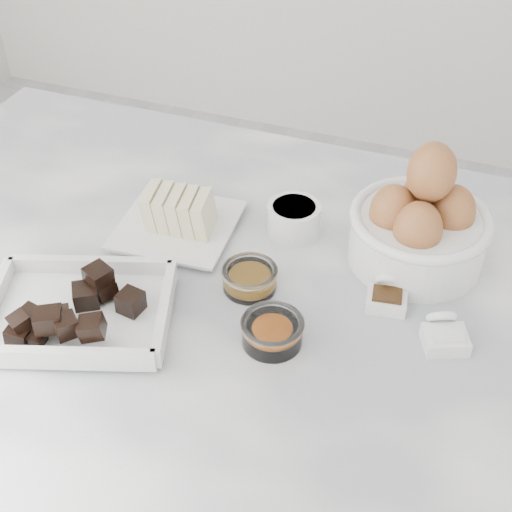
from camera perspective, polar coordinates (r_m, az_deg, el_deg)
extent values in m
cube|color=beige|center=(1.33, -1.33, -18.44)|extent=(1.10, 0.70, 0.90)
cube|color=white|center=(0.96, -1.75, -3.56)|extent=(1.20, 0.80, 0.04)
cube|color=white|center=(0.93, -13.90, -4.76)|extent=(0.26, 0.22, 0.01)
cube|color=white|center=(1.04, -6.28, 2.21)|extent=(0.16, 0.16, 0.01)
cube|color=white|center=(1.04, -6.31, 2.51)|extent=(0.17, 0.17, 0.00)
cylinder|color=white|center=(1.03, 3.03, 2.98)|extent=(0.08, 0.08, 0.05)
cylinder|color=white|center=(1.02, 3.07, 3.78)|extent=(0.06, 0.06, 0.01)
cylinder|color=white|center=(0.99, 12.79, 1.40)|extent=(0.18, 0.18, 0.07)
torus|color=white|center=(0.97, 13.08, 2.97)|extent=(0.19, 0.19, 0.02)
ellipsoid|color=#A06433|center=(0.97, 15.42, 3.07)|extent=(0.06, 0.06, 0.08)
ellipsoid|color=#A06433|center=(0.97, 10.89, 3.70)|extent=(0.06, 0.06, 0.08)
ellipsoid|color=#A06433|center=(1.00, 13.78, 4.52)|extent=(0.06, 0.06, 0.08)
ellipsoid|color=#A06433|center=(0.94, 12.34, 2.14)|extent=(0.06, 0.06, 0.08)
ellipsoid|color=#A06433|center=(0.94, 13.88, 6.52)|extent=(0.06, 0.06, 0.08)
cylinder|color=white|center=(0.94, -0.50, -1.84)|extent=(0.07, 0.07, 0.03)
torus|color=white|center=(0.93, -0.51, -1.21)|extent=(0.08, 0.08, 0.01)
cylinder|color=orange|center=(0.94, -0.50, -2.07)|extent=(0.06, 0.06, 0.01)
cylinder|color=white|center=(0.87, 1.31, -6.11)|extent=(0.07, 0.07, 0.03)
torus|color=white|center=(0.86, 1.33, -5.44)|extent=(0.08, 0.08, 0.01)
ellipsoid|color=orange|center=(0.87, 1.31, -6.06)|extent=(0.05, 0.05, 0.02)
cube|color=white|center=(0.93, 10.38, -3.55)|extent=(0.06, 0.05, 0.02)
cube|color=#331C0B|center=(0.92, 10.47, -3.04)|extent=(0.04, 0.03, 0.00)
torus|color=white|center=(0.94, 10.57, -1.98)|extent=(0.04, 0.04, 0.04)
cube|color=white|center=(0.90, 14.89, -6.50)|extent=(0.07, 0.06, 0.02)
cube|color=white|center=(0.89, 15.01, -5.99)|extent=(0.05, 0.04, 0.00)
torus|color=white|center=(0.91, 14.61, -4.78)|extent=(0.05, 0.04, 0.04)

